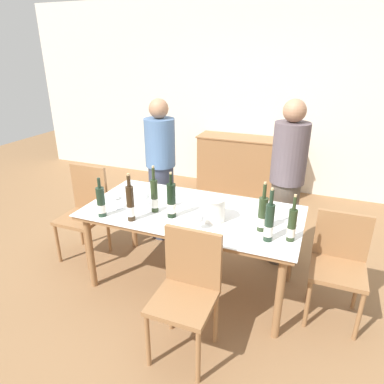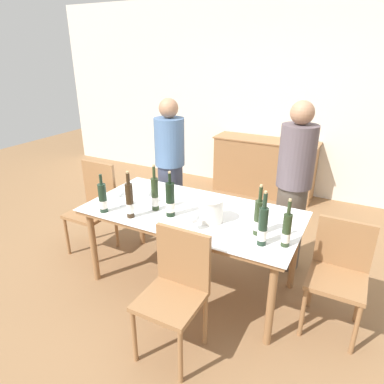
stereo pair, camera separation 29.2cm
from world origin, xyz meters
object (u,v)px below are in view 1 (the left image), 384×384
at_px(dining_table, 192,218).
at_px(person_host, 161,172).
at_px(wine_glass_2, 199,218).
at_px(wine_bottle_1, 292,225).
at_px(wine_bottle_4, 263,215).
at_px(wine_bottle_0, 269,223).
at_px(wine_bottle_5, 154,196).
at_px(wine_bottle_6, 130,204).
at_px(wine_glass_1, 145,196).
at_px(ice_bucket, 213,208).
at_px(chair_left_end, 86,207).
at_px(person_guest_left, 286,186).
at_px(sideboard_cabinet, 246,165).
at_px(wine_glass_0, 118,198).
at_px(chair_near_front, 187,286).
at_px(wine_bottle_3, 101,203).
at_px(wine_bottle_2, 171,202).
at_px(chair_right_end, 339,259).

height_order(dining_table, person_host, person_host).
height_order(wine_glass_2, person_host, person_host).
height_order(wine_bottle_1, wine_bottle_4, wine_bottle_4).
height_order(wine_bottle_0, wine_bottle_5, wine_bottle_0).
xyz_separation_m(wine_bottle_6, wine_glass_1, (-0.03, 0.31, -0.05)).
xyz_separation_m(dining_table, ice_bucket, (0.22, -0.09, 0.17)).
bearing_deg(chair_left_end, wine_bottle_6, -27.59).
relative_size(wine_bottle_6, person_guest_left, 0.24).
bearing_deg(wine_glass_1, wine_bottle_5, -31.89).
relative_size(wine_bottle_5, person_guest_left, 0.25).
distance_m(ice_bucket, chair_left_end, 1.51).
relative_size(wine_glass_2, chair_left_end, 0.15).
distance_m(wine_bottle_4, wine_glass_1, 1.07).
bearing_deg(sideboard_cabinet, wine_bottle_5, -94.91).
relative_size(ice_bucket, wine_glass_0, 1.45).
height_order(ice_bucket, wine_bottle_6, wine_bottle_6).
bearing_deg(person_guest_left, wine_glass_2, -117.91).
xyz_separation_m(wine_bottle_0, chair_near_front, (-0.46, -0.45, -0.37)).
distance_m(ice_bucket, wine_bottle_6, 0.68).
distance_m(wine_bottle_5, chair_near_front, 0.87).
bearing_deg(wine_glass_0, wine_bottle_3, -105.60).
distance_m(sideboard_cabinet, chair_near_front, 3.19).
xyz_separation_m(chair_near_front, person_host, (-0.91, 1.43, 0.26)).
xyz_separation_m(dining_table, wine_bottle_5, (-0.30, -0.12, 0.21)).
distance_m(sideboard_cabinet, wine_glass_1, 2.56).
xyz_separation_m(sideboard_cabinet, wine_bottle_1, (0.94, -2.66, 0.46)).
bearing_deg(chair_left_end, ice_bucket, -7.16).
bearing_deg(wine_bottle_2, wine_bottle_3, -159.73).
relative_size(wine_bottle_3, wine_glass_0, 2.38).
xyz_separation_m(dining_table, wine_glass_2, (0.17, -0.29, 0.17)).
distance_m(wine_bottle_3, person_host, 1.10).
relative_size(wine_bottle_2, wine_glass_1, 2.93).
bearing_deg(wine_bottle_1, dining_table, 167.38).
relative_size(chair_right_end, person_host, 0.55).
xyz_separation_m(wine_glass_0, chair_left_end, (-0.61, 0.28, -0.31)).
bearing_deg(wine_bottle_0, sideboard_cabinet, 106.01).
bearing_deg(ice_bucket, sideboard_cabinet, 96.73).
height_order(wine_bottle_6, wine_glass_0, wine_bottle_6).
relative_size(wine_bottle_0, person_guest_left, 0.25).
bearing_deg(wine_bottle_1, person_guest_left, 99.60).
bearing_deg(wine_glass_1, wine_bottle_3, -125.69).
bearing_deg(wine_bottle_4, wine_glass_0, -176.83).
height_order(wine_glass_0, person_host, person_host).
distance_m(ice_bucket, wine_glass_2, 0.20).
distance_m(chair_right_end, person_guest_left, 0.89).
height_order(wine_bottle_2, person_guest_left, person_guest_left).
relative_size(wine_bottle_0, wine_glass_2, 2.88).
relative_size(wine_bottle_5, chair_near_front, 0.45).
bearing_deg(wine_bottle_0, wine_glass_2, -176.48).
xyz_separation_m(wine_bottle_5, chair_right_end, (1.53, 0.20, -0.39)).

